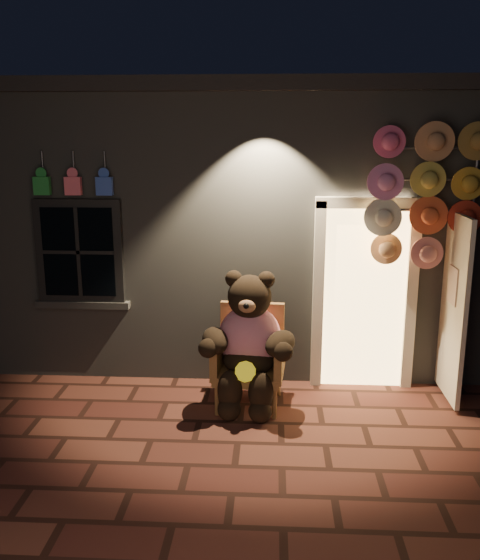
{
  "coord_description": "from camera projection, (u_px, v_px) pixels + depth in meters",
  "views": [
    {
      "loc": [
        0.31,
        -5.09,
        2.84
      ],
      "look_at": [
        -0.03,
        1.0,
        1.35
      ],
      "focal_mm": 38.0,
      "sensor_mm": 36.0,
      "label": 1
    }
  ],
  "objects": [
    {
      "name": "ground",
      "position": [
        238.0,
        443.0,
        5.63
      ],
      "size": [
        60.0,
        60.0,
        0.0
      ],
      "primitive_type": "plane",
      "color": "#5A2D22",
      "rests_on": "ground"
    },
    {
      "name": "wicker_armchair",
      "position": [
        250.0,
        356.0,
        6.38
      ],
      "size": [
        0.78,
        0.72,
        1.07
      ],
      "rotation": [
        0.0,
        0.0,
        -0.08
      ],
      "color": "brown",
      "rests_on": "ground"
    },
    {
      "name": "teddy_bear",
      "position": [
        249.0,
        342.0,
        6.2
      ],
      "size": [
        1.08,
        0.87,
        1.48
      ],
      "rotation": [
        0.0,
        0.0,
        -0.08
      ],
      "color": "#D41646",
      "rests_on": "ground"
    },
    {
      "name": "hat_rack",
      "position": [
        444.0,
        192.0,
        6.21
      ],
      "size": [
        1.67,
        0.22,
        2.95
      ],
      "color": "#59595E",
      "rests_on": "ground"
    },
    {
      "name": "shop_building",
      "position": [
        253.0,
        210.0,
        9.08
      ],
      "size": [
        7.3,
        5.95,
        3.51
      ],
      "color": "slate",
      "rests_on": "ground"
    }
  ]
}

